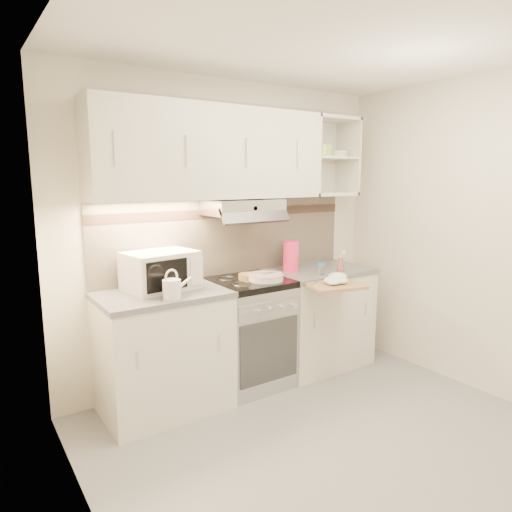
# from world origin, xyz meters

# --- Properties ---
(ground) EXTENTS (3.00, 3.00, 0.00)m
(ground) POSITION_xyz_m (0.00, 0.00, 0.00)
(ground) COLOR gray
(ground) RESTS_ON ground
(room_shell) EXTENTS (3.04, 2.84, 2.52)m
(room_shell) POSITION_xyz_m (0.00, 0.37, 1.63)
(room_shell) COLOR silver
(room_shell) RESTS_ON ground
(base_cabinet_left) EXTENTS (0.90, 0.60, 0.86)m
(base_cabinet_left) POSITION_xyz_m (-0.75, 1.10, 0.43)
(base_cabinet_left) COLOR silver
(base_cabinet_left) RESTS_ON ground
(worktop_left) EXTENTS (0.92, 0.62, 0.04)m
(worktop_left) POSITION_xyz_m (-0.75, 1.10, 0.88)
(worktop_left) COLOR slate
(worktop_left) RESTS_ON base_cabinet_left
(base_cabinet_right) EXTENTS (0.90, 0.60, 0.86)m
(base_cabinet_right) POSITION_xyz_m (0.75, 1.10, 0.43)
(base_cabinet_right) COLOR silver
(base_cabinet_right) RESTS_ON ground
(worktop_right) EXTENTS (0.92, 0.62, 0.04)m
(worktop_right) POSITION_xyz_m (0.75, 1.10, 0.88)
(worktop_right) COLOR slate
(worktop_right) RESTS_ON base_cabinet_right
(electric_range) EXTENTS (0.60, 0.60, 0.90)m
(electric_range) POSITION_xyz_m (0.00, 1.10, 0.45)
(electric_range) COLOR #B7B7BC
(electric_range) RESTS_ON ground
(microwave) EXTENTS (0.54, 0.44, 0.28)m
(microwave) POSITION_xyz_m (-0.72, 1.19, 1.04)
(microwave) COLOR silver
(microwave) RESTS_ON worktop_left
(watering_can) EXTENTS (0.24, 0.12, 0.21)m
(watering_can) POSITION_xyz_m (-0.75, 0.89, 0.97)
(watering_can) COLOR silver
(watering_can) RESTS_ON worktop_left
(plate_stack) EXTENTS (0.28, 0.28, 0.06)m
(plate_stack) POSITION_xyz_m (0.09, 0.99, 0.93)
(plate_stack) COLOR silver
(plate_stack) RESTS_ON electric_range
(bread_loaf) EXTENTS (0.18, 0.18, 0.04)m
(bread_loaf) POSITION_xyz_m (0.01, 1.10, 0.92)
(bread_loaf) COLOR #9B8546
(bread_loaf) RESTS_ON electric_range
(pink_pitcher) EXTENTS (0.14, 0.14, 0.27)m
(pink_pitcher) POSITION_xyz_m (0.48, 1.16, 1.04)
(pink_pitcher) COLOR #FF2B63
(pink_pitcher) RESTS_ON worktop_right
(glass_jar) EXTENTS (0.12, 0.12, 0.23)m
(glass_jar) POSITION_xyz_m (0.60, 1.30, 1.02)
(glass_jar) COLOR silver
(glass_jar) RESTS_ON worktop_right
(spice_jar) EXTENTS (0.07, 0.07, 0.10)m
(spice_jar) POSITION_xyz_m (0.61, 0.91, 0.95)
(spice_jar) COLOR silver
(spice_jar) RESTS_ON worktop_right
(spray_bottle) EXTENTS (0.08, 0.08, 0.20)m
(spray_bottle) POSITION_xyz_m (0.85, 0.92, 0.98)
(spray_bottle) COLOR pink
(spray_bottle) RESTS_ON worktop_right
(cutting_board) EXTENTS (0.50, 0.47, 0.02)m
(cutting_board) POSITION_xyz_m (0.52, 0.66, 0.87)
(cutting_board) COLOR tan
(cutting_board) RESTS_ON base_cabinet_right
(dish_towel) EXTENTS (0.28, 0.24, 0.07)m
(dish_towel) POSITION_xyz_m (0.55, 0.68, 0.92)
(dish_towel) COLOR white
(dish_towel) RESTS_ON cutting_board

